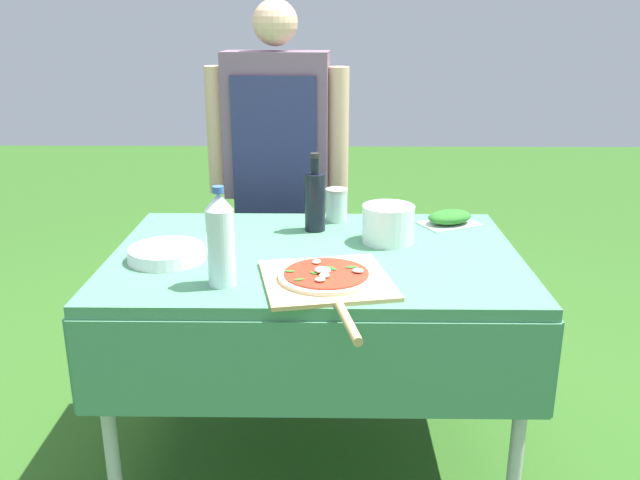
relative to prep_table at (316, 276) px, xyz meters
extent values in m
plane|color=#2D5B1E|center=(0.00, 0.00, -0.70)|extent=(12.00, 12.00, 0.00)
cube|color=#478960|center=(0.00, 0.00, 0.06)|extent=(1.27, 0.87, 0.04)
cube|color=#478960|center=(0.00, -0.44, -0.09)|extent=(1.27, 0.01, 0.28)
cube|color=#478960|center=(0.00, 0.44, -0.09)|extent=(1.27, 0.01, 0.28)
cube|color=#478960|center=(-0.64, 0.00, -0.09)|extent=(0.01, 0.87, 0.28)
cube|color=#478960|center=(0.64, 0.00, -0.09)|extent=(0.01, 0.87, 0.28)
cylinder|color=#B7B7BC|center=(-0.58, -0.37, -0.33)|extent=(0.04, 0.04, 0.75)
cylinder|color=#B7B7BC|center=(0.58, -0.37, -0.33)|extent=(0.04, 0.04, 0.75)
cylinder|color=#B7B7BC|center=(-0.58, 0.37, -0.33)|extent=(0.04, 0.04, 0.75)
cylinder|color=#B7B7BC|center=(0.58, 0.37, -0.33)|extent=(0.04, 0.04, 0.75)
cylinder|color=#4C4C51|center=(-0.09, 0.74, -0.31)|extent=(0.11, 0.11, 0.77)
cylinder|color=#4C4C51|center=(-0.25, 0.75, -0.31)|extent=(0.11, 0.11, 0.77)
cube|color=#6B5166|center=(-0.17, 0.74, 0.37)|extent=(0.43, 0.21, 0.58)
cube|color=navy|center=(-0.18, 0.64, 0.15)|extent=(0.34, 0.03, 0.84)
cylinder|color=tan|center=(0.08, 0.72, 0.34)|extent=(0.09, 0.09, 0.52)
cylinder|color=tan|center=(-0.42, 0.76, 0.34)|extent=(0.09, 0.09, 0.52)
sphere|color=tan|center=(-0.17, 0.74, 0.76)|extent=(0.18, 0.18, 0.18)
cube|color=tan|center=(0.04, -0.25, 0.09)|extent=(0.41, 0.41, 0.01)
cylinder|color=tan|center=(0.09, -0.53, 0.09)|extent=(0.06, 0.21, 0.02)
cylinder|color=beige|center=(0.04, -0.25, 0.10)|extent=(0.27, 0.27, 0.01)
cylinder|color=red|center=(0.04, -0.25, 0.11)|extent=(0.24, 0.24, 0.00)
ellipsoid|color=white|center=(0.03, -0.29, 0.12)|extent=(0.04, 0.04, 0.01)
ellipsoid|color=white|center=(0.01, -0.18, 0.12)|extent=(0.03, 0.03, 0.01)
ellipsoid|color=white|center=(0.02, -0.32, 0.12)|extent=(0.03, 0.03, 0.01)
ellipsoid|color=white|center=(0.03, -0.25, 0.12)|extent=(0.06, 0.05, 0.02)
ellipsoid|color=white|center=(0.12, -0.25, 0.12)|extent=(0.04, 0.04, 0.01)
ellipsoid|color=#286B23|center=(0.11, -0.21, 0.11)|extent=(0.04, 0.02, 0.00)
ellipsoid|color=#286B23|center=(-0.07, -0.25, 0.11)|extent=(0.03, 0.02, 0.00)
ellipsoid|color=#286B23|center=(0.00, -0.26, 0.11)|extent=(0.03, 0.03, 0.00)
ellipsoid|color=#286B23|center=(0.05, -0.22, 0.11)|extent=(0.04, 0.04, 0.00)
ellipsoid|color=#286B23|center=(-0.04, -0.31, 0.11)|extent=(0.03, 0.02, 0.00)
cylinder|color=black|center=(-0.01, 0.23, 0.18)|extent=(0.07, 0.07, 0.20)
cylinder|color=black|center=(-0.01, 0.23, 0.31)|extent=(0.03, 0.03, 0.06)
cylinder|color=#232326|center=(-0.01, 0.23, 0.34)|extent=(0.03, 0.03, 0.02)
cylinder|color=silver|center=(-0.25, -0.27, 0.19)|extent=(0.08, 0.08, 0.22)
cone|color=silver|center=(-0.25, -0.27, 0.32)|extent=(0.08, 0.08, 0.05)
cylinder|color=#335BB2|center=(-0.25, -0.27, 0.35)|extent=(0.03, 0.03, 0.02)
cube|color=silver|center=(0.47, 0.30, 0.09)|extent=(0.23, 0.20, 0.01)
ellipsoid|color=#286B23|center=(0.47, 0.30, 0.11)|extent=(0.20, 0.17, 0.05)
cylinder|color=silver|center=(0.24, 0.11, 0.14)|extent=(0.17, 0.17, 0.12)
cylinder|color=white|center=(-0.45, -0.08, 0.08)|extent=(0.24, 0.24, 0.00)
cylinder|color=white|center=(-0.45, -0.08, 0.09)|extent=(0.24, 0.24, 0.00)
cylinder|color=white|center=(-0.45, -0.08, 0.09)|extent=(0.23, 0.23, 0.00)
cylinder|color=white|center=(-0.45, -0.08, 0.10)|extent=(0.23, 0.23, 0.00)
cylinder|color=white|center=(-0.45, -0.08, 0.10)|extent=(0.23, 0.23, 0.00)
cylinder|color=white|center=(-0.45, -0.08, 0.11)|extent=(0.23, 0.23, 0.00)
cylinder|color=white|center=(-0.45, -0.08, 0.11)|extent=(0.23, 0.23, 0.00)
cylinder|color=white|center=(-0.45, -0.08, 0.12)|extent=(0.23, 0.23, 0.00)
cylinder|color=silver|center=(0.07, 0.34, 0.14)|extent=(0.08, 0.08, 0.11)
cylinder|color=red|center=(0.07, 0.34, 0.12)|extent=(0.07, 0.07, 0.08)
cylinder|color=#B7B2A3|center=(0.07, 0.34, 0.20)|extent=(0.08, 0.08, 0.01)
camera|label=1|loc=(0.04, -2.01, 0.79)|focal=38.00mm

